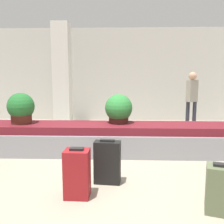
# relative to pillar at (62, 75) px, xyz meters

# --- Properties ---
(ground_plane) EXTENTS (18.00, 18.00, 0.00)m
(ground_plane) POSITION_rel_pillar_xyz_m (1.68, -4.31, -1.60)
(ground_plane) COLOR #9E937F
(back_wall) EXTENTS (18.00, 0.06, 3.20)m
(back_wall) POSITION_rel_pillar_xyz_m (1.68, 0.94, 0.00)
(back_wall) COLOR beige
(back_wall) RESTS_ON ground_plane
(carousel) EXTENTS (8.67, 0.96, 0.60)m
(carousel) POSITION_rel_pillar_xyz_m (1.68, -2.87, -1.31)
(carousel) COLOR gray
(carousel) RESTS_ON ground_plane
(pillar) EXTENTS (0.51, 0.51, 3.20)m
(pillar) POSITION_rel_pillar_xyz_m (0.00, 0.00, 0.00)
(pillar) COLOR silver
(pillar) RESTS_ON ground_plane
(suitcase_0) EXTENTS (0.40, 0.23, 0.66)m
(suitcase_0) POSITION_rel_pillar_xyz_m (1.67, -4.36, -1.28)
(suitcase_0) COLOR black
(suitcase_0) RESTS_ON ground_plane
(suitcase_2) EXTENTS (0.36, 0.35, 0.59)m
(suitcase_2) POSITION_rel_pillar_xyz_m (3.01, -5.11, -1.32)
(suitcase_2) COLOR #5B6647
(suitcase_2) RESTS_ON ground_plane
(suitcase_3) EXTENTS (0.33, 0.28, 0.67)m
(suitcase_3) POSITION_rel_pillar_xyz_m (1.30, -4.80, -1.28)
(suitcase_3) COLOR maroon
(suitcase_3) RESTS_ON ground_plane
(potted_plant_0) EXTENTS (0.57, 0.57, 0.60)m
(potted_plant_0) POSITION_rel_pillar_xyz_m (1.81, -2.74, -0.71)
(potted_plant_0) COLOR #381914
(potted_plant_0) RESTS_ON carousel
(potted_plant_1) EXTENTS (0.55, 0.55, 0.63)m
(potted_plant_1) POSITION_rel_pillar_xyz_m (-0.21, -2.85, -0.69)
(potted_plant_1) COLOR #4C2319
(potted_plant_1) RESTS_ON carousel
(traveler_0) EXTENTS (0.37, 0.32, 1.69)m
(traveler_0) POSITION_rel_pillar_xyz_m (3.96, -0.43, -0.59)
(traveler_0) COLOR #282833
(traveler_0) RESTS_ON ground_plane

